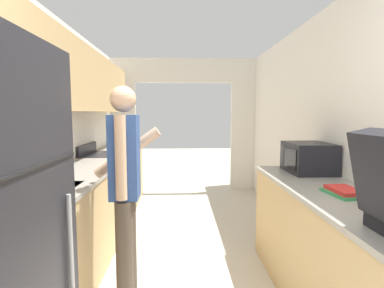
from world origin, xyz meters
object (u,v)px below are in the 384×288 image
person (125,190)px  book_stack (344,192)px  microwave (308,158)px  range_oven (109,187)px

person → book_stack: bearing=-101.3°
person → book_stack: (1.53, -0.28, 0.04)m
person → book_stack: 1.56m
person → microwave: person is taller
range_oven → person: size_ratio=0.63×
range_oven → book_stack: 3.05m
person → range_oven: bearing=16.2°
book_stack → range_oven: bearing=134.4°
microwave → book_stack: bearing=-96.2°
range_oven → person: 2.00m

